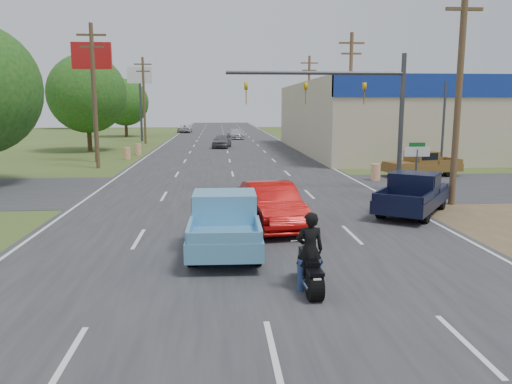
{
  "coord_description": "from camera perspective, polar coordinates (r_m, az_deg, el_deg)",
  "views": [
    {
      "loc": [
        -0.94,
        -8.25,
        4.34
      ],
      "look_at": [
        0.42,
        9.43,
        1.3
      ],
      "focal_mm": 35.0,
      "sensor_mm": 36.0,
      "label": 1
    }
  ],
  "objects": [
    {
      "name": "main_road",
      "position": [
        48.46,
        -3.27,
        4.58
      ],
      "size": [
        15.0,
        180.0,
        0.02
      ],
      "primitive_type": "cube",
      "color": "#2D2D30",
      "rests_on": "ground"
    },
    {
      "name": "pole_sign_left_far",
      "position": [
        65.02,
        -13.13,
        11.97
      ],
      "size": [
        3.0,
        0.35,
        9.2
      ],
      "color": "#3F3F44",
      "rests_on": "ground"
    },
    {
      "name": "utility_pole_3",
      "position": [
        58.21,
        6.05,
        10.64
      ],
      "size": [
        2.0,
        0.28,
        10.0
      ],
      "color": "#4C3823",
      "rests_on": "ground"
    },
    {
      "name": "utility_pole_5",
      "position": [
        37.26,
        -17.99,
        10.76
      ],
      "size": [
        2.0,
        0.28,
        10.0
      ],
      "color": "#4C3823",
      "rests_on": "ground"
    },
    {
      "name": "utility_pole_1",
      "position": [
        23.7,
        22.22,
        11.38
      ],
      "size": [
        2.0,
        0.28,
        10.0
      ],
      "color": "#4C3823",
      "rests_on": "ground"
    },
    {
      "name": "brown_pickup",
      "position": [
        32.97,
        18.3,
        3.08
      ],
      "size": [
        5.12,
        2.95,
        1.6
      ],
      "rotation": [
        0.0,
        0.0,
        1.81
      ],
      "color": "black",
      "rests_on": "ground"
    },
    {
      "name": "tree_1",
      "position": [
        51.81,
        -18.74,
        10.59
      ],
      "size": [
        7.56,
        7.56,
        9.36
      ],
      "color": "#422D19",
      "rests_on": "ground"
    },
    {
      "name": "barrel_0",
      "position": [
        22.47,
        19.13,
        -0.66
      ],
      "size": [
        0.56,
        0.56,
        1.0
      ],
      "primitive_type": "cylinder",
      "color": "orange",
      "rests_on": "ground"
    },
    {
      "name": "barrel_2",
      "position": [
        43.1,
        -14.51,
        4.3
      ],
      "size": [
        0.56,
        0.56,
        1.0
      ],
      "primitive_type": "cylinder",
      "color": "orange",
      "rests_on": "ground"
    },
    {
      "name": "street_name_sign",
      "position": [
        25.82,
        17.83,
        3.18
      ],
      "size": [
        0.8,
        0.08,
        2.61
      ],
      "color": "#3F3F44",
      "rests_on": "ground"
    },
    {
      "name": "rider",
      "position": [
        11.89,
        6.14,
        -7.07
      ],
      "size": [
        0.68,
        0.46,
        1.83
      ],
      "primitive_type": "imported",
      "rotation": [
        0.0,
        0.0,
        3.18
      ],
      "color": "black",
      "rests_on": "ground"
    },
    {
      "name": "pole_sign_left_near",
      "position": [
        41.47,
        -18.2,
        13.17
      ],
      "size": [
        3.0,
        0.35,
        9.2
      ],
      "color": "#3F3F44",
      "rests_on": "ground"
    },
    {
      "name": "distant_car_grey",
      "position": [
        53.6,
        -3.93,
        5.84
      ],
      "size": [
        2.35,
        4.48,
        1.46
      ],
      "primitive_type": "imported",
      "rotation": [
        0.0,
        0.0,
        -0.15
      ],
      "color": "#5E5E63",
      "rests_on": "ground"
    },
    {
      "name": "blue_pickup",
      "position": [
        15.41,
        -3.6,
        -3.22
      ],
      "size": [
        2.16,
        5.38,
        1.77
      ],
      "rotation": [
        0.0,
        0.0,
        -0.02
      ],
      "color": "black",
      "rests_on": "ground"
    },
    {
      "name": "lane_sign",
      "position": [
        24.18,
        17.88,
        3.47
      ],
      "size": [
        1.2,
        0.08,
        2.52
      ],
      "color": "#3F3F44",
      "rests_on": "ground"
    },
    {
      "name": "motorcycle",
      "position": [
        11.98,
        6.16,
        -9.17
      ],
      "size": [
        0.65,
        2.1,
        1.07
      ],
      "rotation": [
        0.0,
        0.0,
        0.04
      ],
      "color": "black",
      "rests_on": "ground"
    },
    {
      "name": "ground",
      "position": [
        9.37,
        1.96,
        -17.87
      ],
      "size": [
        200.0,
        200.0,
        0.0
      ],
      "primitive_type": "plane",
      "color": "#3E4B1E",
      "rests_on": "ground"
    },
    {
      "name": "distant_car_white",
      "position": [
        85.99,
        -8.13,
        7.19
      ],
      "size": [
        2.44,
        4.98,
        1.36
      ],
      "primitive_type": "imported",
      "rotation": [
        0.0,
        0.0,
        3.1
      ],
      "color": "silver",
      "rests_on": "ground"
    },
    {
      "name": "signal_mast",
      "position": [
        26.15,
        10.79,
        10.57
      ],
      "size": [
        9.12,
        0.4,
        7.0
      ],
      "color": "#3F3F44",
      "rests_on": "ground"
    },
    {
      "name": "utility_pole_6",
      "position": [
        60.87,
        -12.68,
        10.41
      ],
      "size": [
        2.0,
        0.28,
        10.0
      ],
      "color": "#4C3823",
      "rests_on": "ground"
    },
    {
      "name": "cross_road",
      "position": [
        26.62,
        -2.3,
        0.36
      ],
      "size": [
        120.0,
        10.0,
        0.02
      ],
      "primitive_type": "cube",
      "color": "#2D2D30",
      "rests_on": "ground"
    },
    {
      "name": "distant_car_silver",
      "position": [
        68.46,
        -2.36,
        6.66
      ],
      "size": [
        2.38,
        4.91,
        1.38
      ],
      "primitive_type": "imported",
      "rotation": [
        0.0,
        0.0,
        0.1
      ],
      "color": "#BABBBF",
      "rests_on": "ground"
    },
    {
      "name": "barrel_3",
      "position": [
        46.98,
        -13.31,
        4.78
      ],
      "size": [
        0.56,
        0.56,
        1.0
      ],
      "primitive_type": "cylinder",
      "color": "orange",
      "rests_on": "ground"
    },
    {
      "name": "utility_pole_2",
      "position": [
        40.63,
        10.7,
        10.94
      ],
      "size": [
        2.0,
        0.28,
        10.0
      ],
      "color": "#4C3823",
      "rests_on": "ground"
    },
    {
      "name": "tree_2",
      "position": [
        75.43,
        -14.73,
        9.88
      ],
      "size": [
        6.72,
        6.72,
        8.32
      ],
      "color": "#422D19",
      "rests_on": "ground"
    },
    {
      "name": "navy_pickup",
      "position": [
        21.46,
        17.6,
        -0.09
      ],
      "size": [
        4.54,
        5.29,
        1.69
      ],
      "rotation": [
        0.0,
        0.0,
        -0.62
      ],
      "color": "black",
      "rests_on": "ground"
    },
    {
      "name": "tree_5",
      "position": [
        107.8,
        12.5,
        10.32
      ],
      "size": [
        7.98,
        7.98,
        9.88
      ],
      "color": "#422D19",
      "rests_on": "ground"
    },
    {
      "name": "tree_6",
      "position": [
        107.29,
        -20.44,
        10.28
      ],
      "size": [
        8.82,
        8.82,
        10.92
      ],
      "color": "#422D19",
      "rests_on": "ground"
    },
    {
      "name": "red_convertible",
      "position": [
        18.19,
        1.78,
        -1.52
      ],
      "size": [
        2.34,
        5.0,
        1.59
      ],
      "primitive_type": "imported",
      "rotation": [
        0.0,
        0.0,
        0.14
      ],
      "color": "#A80907",
      "rests_on": "ground"
    },
    {
      "name": "barrel_1",
      "position": [
        30.47,
        13.51,
        2.22
      ],
      "size": [
        0.56,
        0.56,
        1.0
      ],
      "primitive_type": "cylinder",
      "color": "orange",
      "rests_on": "ground"
    }
  ]
}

